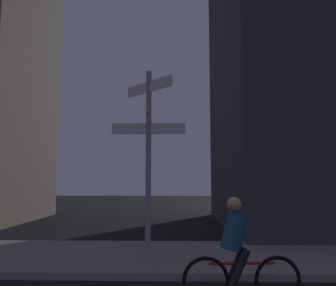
# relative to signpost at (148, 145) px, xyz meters

# --- Properties ---
(sidewalk_kerb) EXTENTS (40.00, 3.41, 0.14)m
(sidewalk_kerb) POSITION_rel_signpost_xyz_m (-0.27, 0.85, -2.56)
(sidewalk_kerb) COLOR gray
(sidewalk_kerb) RESTS_ON ground_plane
(signpost) EXTENTS (1.62, 1.16, 4.15)m
(signpost) POSITION_rel_signpost_xyz_m (0.00, 0.00, 0.00)
(signpost) COLOR gray
(signpost) RESTS_ON sidewalk_kerb
(cyclist) EXTENTS (1.82, 0.35, 1.61)m
(cyclist) POSITION_rel_signpost_xyz_m (1.55, -2.06, -1.88)
(cyclist) COLOR black
(cyclist) RESTS_ON ground_plane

